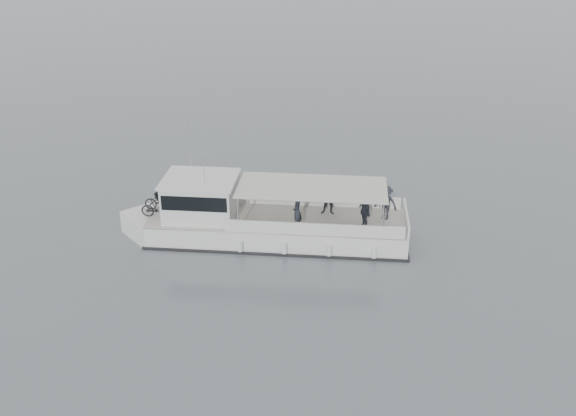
% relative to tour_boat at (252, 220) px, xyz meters
% --- Properties ---
extents(ground, '(1400.00, 1400.00, 0.00)m').
position_rel_tour_boat_xyz_m(ground, '(5.55, -2.23, -0.86)').
color(ground, slate).
rests_on(ground, ground).
extents(tour_boat, '(12.38, 6.54, 5.27)m').
position_rel_tour_boat_xyz_m(tour_boat, '(0.00, 0.00, 0.00)').
color(tour_boat, white).
rests_on(tour_boat, ground).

